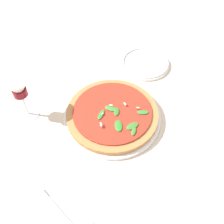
{
  "coord_description": "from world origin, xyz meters",
  "views": [
    {
      "loc": [
        0.25,
        -0.45,
        0.69
      ],
      "look_at": [
        -0.0,
        0.01,
        0.03
      ],
      "focal_mm": 42.0,
      "sensor_mm": 36.0,
      "label": 1
    }
  ],
  "objects_px": {
    "pizza_arugula_main": "(112,115)",
    "wine_glass": "(19,89)",
    "fork": "(64,219)",
    "side_plate_white": "(145,63)"
  },
  "relations": [
    {
      "from": "fork",
      "to": "wine_glass",
      "type": "bearing_deg",
      "value": 160.01
    },
    {
      "from": "pizza_arugula_main",
      "to": "fork",
      "type": "distance_m",
      "value": 0.35
    },
    {
      "from": "wine_glass",
      "to": "fork",
      "type": "bearing_deg",
      "value": -35.6
    },
    {
      "from": "pizza_arugula_main",
      "to": "wine_glass",
      "type": "xyz_separation_m",
      "value": [
        -0.25,
        -0.12,
        0.1
      ]
    },
    {
      "from": "fork",
      "to": "side_plate_white",
      "type": "relative_size",
      "value": 1.12
    },
    {
      "from": "fork",
      "to": "side_plate_white",
      "type": "xyz_separation_m",
      "value": [
        -0.07,
        0.63,
        0.0
      ]
    },
    {
      "from": "wine_glass",
      "to": "fork",
      "type": "height_order",
      "value": "wine_glass"
    },
    {
      "from": "pizza_arugula_main",
      "to": "wine_glass",
      "type": "height_order",
      "value": "wine_glass"
    },
    {
      "from": "pizza_arugula_main",
      "to": "side_plate_white",
      "type": "distance_m",
      "value": 0.29
    },
    {
      "from": "pizza_arugula_main",
      "to": "fork",
      "type": "bearing_deg",
      "value": -80.86
    }
  ]
}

